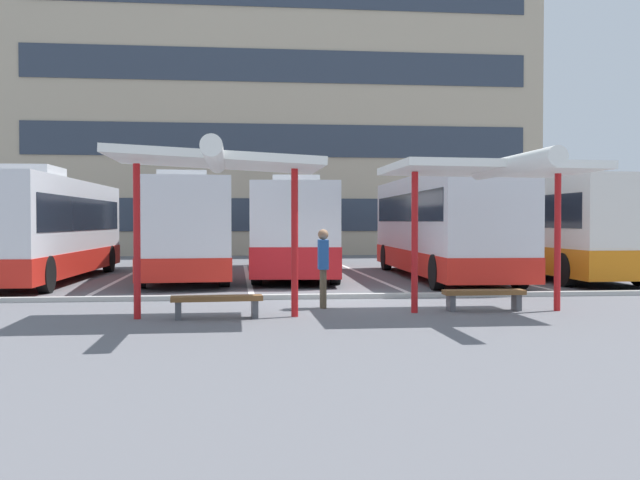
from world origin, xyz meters
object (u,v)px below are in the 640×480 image
(bench_0, at_px, (217,301))
(waiting_shelter_1, at_px, (492,171))
(coach_bus_3, at_px, (442,226))
(waiting_passenger_0, at_px, (323,262))
(coach_bus_2, at_px, (297,231))
(coach_bus_4, at_px, (546,228))
(bench_1, at_px, (484,295))
(coach_bus_0, at_px, (47,229))
(waiting_shelter_0, at_px, (216,163))
(coach_bus_1, at_px, (181,229))

(bench_0, height_order, waiting_shelter_1, waiting_shelter_1)
(coach_bus_3, xyz_separation_m, waiting_passenger_0, (-4.98, -8.14, -0.73))
(coach_bus_2, xyz_separation_m, coach_bus_4, (8.52, -2.16, 0.11))
(waiting_passenger_0, bearing_deg, coach_bus_4, 44.10)
(bench_0, distance_m, bench_1, 5.72)
(bench_0, bearing_deg, coach_bus_3, 53.05)
(coach_bus_0, distance_m, coach_bus_4, 16.74)
(coach_bus_4, height_order, waiting_shelter_0, coach_bus_4)
(waiting_shelter_1, relative_size, waiting_passenger_0, 2.95)
(coach_bus_4, distance_m, waiting_passenger_0, 12.28)
(coach_bus_4, height_order, bench_0, coach_bus_4)
(bench_1, bearing_deg, waiting_shelter_1, -90.00)
(waiting_shelter_0, bearing_deg, coach_bus_3, 53.55)
(coach_bus_3, bearing_deg, waiting_shelter_1, -99.57)
(coach_bus_2, bearing_deg, waiting_passenger_0, -91.53)
(waiting_shelter_1, bearing_deg, coach_bus_1, 122.16)
(coach_bus_2, bearing_deg, waiting_shelter_1, -75.60)
(coach_bus_1, xyz_separation_m, waiting_shelter_1, (7.19, -11.43, 1.32))
(coach_bus_2, xyz_separation_m, bench_1, (3.09, -11.59, -1.23))
(bench_0, relative_size, waiting_passenger_0, 1.04)
(coach_bus_3, height_order, waiting_shelter_1, coach_bus_3)
(waiting_shelter_0, distance_m, bench_1, 6.35)
(coach_bus_1, distance_m, bench_0, 11.79)
(waiting_shelter_1, distance_m, waiting_passenger_0, 4.13)
(waiting_passenger_0, bearing_deg, coach_bus_2, 88.47)
(coach_bus_4, relative_size, waiting_passenger_0, 6.46)
(bench_1, relative_size, waiting_passenger_0, 1.00)
(coach_bus_1, bearing_deg, waiting_shelter_0, -82.72)
(waiting_passenger_0, bearing_deg, coach_bus_1, 110.71)
(waiting_shelter_1, bearing_deg, bench_1, 90.00)
(coach_bus_0, distance_m, waiting_shelter_1, 14.99)
(coach_bus_0, height_order, waiting_passenger_0, coach_bus_0)
(waiting_shelter_1, bearing_deg, waiting_shelter_0, -176.31)
(coach_bus_4, bearing_deg, bench_0, -137.80)
(coach_bus_0, relative_size, bench_0, 6.36)
(bench_0, xyz_separation_m, waiting_passenger_0, (2.30, 1.54, 0.68))
(bench_0, bearing_deg, coach_bus_4, 42.20)
(waiting_shelter_0, bearing_deg, coach_bus_1, 97.28)
(coach_bus_3, distance_m, coach_bus_4, 3.85)
(coach_bus_4, relative_size, bench_0, 6.19)
(coach_bus_0, xyz_separation_m, bench_1, (11.31, -9.28, -1.32))
(waiting_shelter_0, distance_m, bench_0, 2.72)
(coach_bus_0, bearing_deg, waiting_passenger_0, -46.57)
(coach_bus_1, relative_size, coach_bus_3, 1.06)
(coach_bus_3, distance_m, waiting_shelter_1, 9.71)
(coach_bus_3, distance_m, bench_0, 12.20)
(coach_bus_2, bearing_deg, coach_bus_3, -28.53)
(coach_bus_2, distance_m, coach_bus_4, 8.79)
(coach_bus_2, distance_m, bench_1, 12.06)
(waiting_shelter_1, bearing_deg, coach_bus_2, 104.40)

